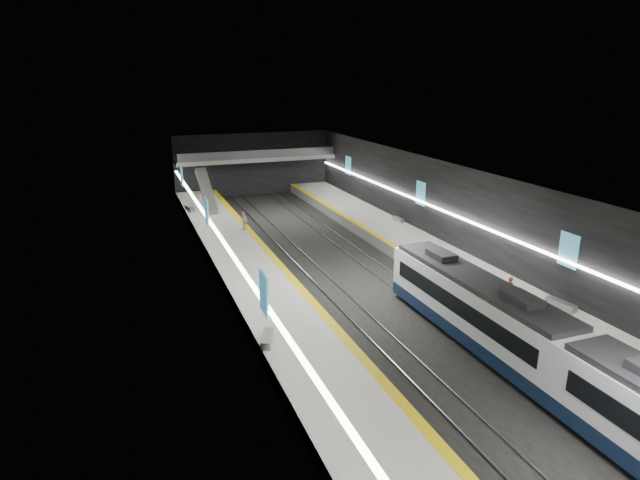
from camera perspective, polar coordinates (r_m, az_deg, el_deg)
name	(u,v)px	position (r m, az deg, el deg)	size (l,w,h in m)	color
ground	(370,291)	(39.26, 5.32, -5.48)	(70.00, 70.00, 0.00)	black
ceiling	(373,183)	(36.92, 5.67, 6.04)	(20.00, 70.00, 0.04)	beige
wall_left	(231,255)	(34.86, -9.48, -1.61)	(0.04, 70.00, 8.00)	black
wall_right	(489,226)	(43.10, 17.55, 1.48)	(0.04, 70.00, 8.00)	black
wall_back	(253,164)	(70.24, -7.16, 8.02)	(20.00, 0.04, 8.00)	black
platform_left	(270,300)	(36.63, -5.35, -6.36)	(5.00, 70.00, 1.00)	slate
tile_surface_left	(270,293)	(36.43, -5.38, -5.62)	(5.00, 70.00, 0.02)	#A1A09C
tactile_strip_left	(301,288)	(37.01, -2.08, -5.16)	(0.60, 70.00, 0.02)	#E0BF0B
platform_right	(458,272)	(42.70, 14.46, -3.34)	(5.00, 70.00, 1.00)	slate
tile_surface_right	(458,266)	(42.53, 14.51, -2.70)	(5.00, 70.00, 0.02)	#A1A09C
tactile_strip_right	(433,269)	(41.35, 12.00, -3.08)	(0.60, 70.00, 0.02)	#E0BF0B
rails	(370,291)	(39.24, 5.32, -5.40)	(6.52, 70.00, 0.12)	gray
train	(575,369)	(27.80, 25.51, -12.32)	(2.69, 30.04, 3.60)	#0F1D37
ad_posters	(365,229)	(38.62, 4.86, 1.22)	(19.94, 53.50, 2.20)	#3F98BD
cove_light_left	(234,258)	(34.96, -9.14, -1.88)	(0.25, 68.60, 0.12)	white
cove_light_right	(486,228)	(43.03, 17.31, 1.20)	(0.25, 68.60, 0.12)	white
mezzanine_bridge	(257,158)	(68.09, -6.77, 8.63)	(20.00, 3.00, 1.50)	gray
escalator	(206,190)	(60.35, -12.03, 5.20)	(1.20, 8.00, 0.60)	#99999E
bench_left_near	(267,339)	(29.99, -5.66, -10.44)	(0.53, 1.92, 0.47)	#99999E
bench_left_far	(190,209)	(59.55, -13.69, 3.27)	(0.50, 1.80, 0.44)	#99999E
bench_right_near	(561,305)	(37.19, 24.30, -6.30)	(0.55, 1.96, 0.48)	#99999E
bench_right_far	(398,219)	(54.21, 8.35, 2.19)	(0.45, 1.61, 0.39)	#99999E
passenger_right_a	(510,290)	(36.43, 19.61, -5.06)	(0.67, 0.44, 1.84)	#BD5D46
passenger_left_a	(244,221)	(51.13, -8.13, 2.06)	(1.02, 0.42, 1.74)	silver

